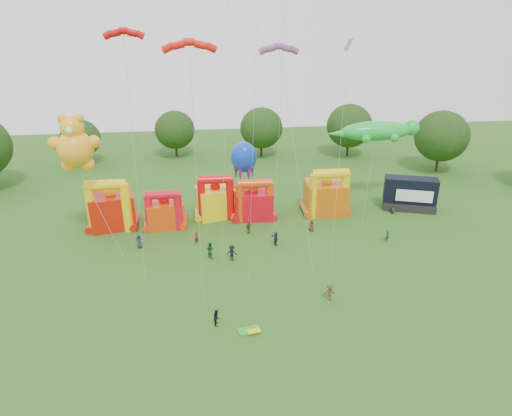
{
  "coord_description": "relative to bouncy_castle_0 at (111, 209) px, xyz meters",
  "views": [
    {
      "loc": [
        -3.44,
        -29.24,
        26.91
      ],
      "look_at": [
        2.36,
        18.0,
        6.01
      ],
      "focal_mm": 32.0,
      "sensor_mm": 36.0,
      "label": 1
    }
  ],
  "objects": [
    {
      "name": "spectator_0",
      "position": [
        4.11,
        -6.31,
        -1.83
      ],
      "size": [
        0.94,
        0.68,
        1.78
      ],
      "primitive_type": "imported",
      "rotation": [
        0.0,
        0.0,
        -0.13
      ],
      "color": "#24253D",
      "rests_on": "ground"
    },
    {
      "name": "bouncy_castle_4",
      "position": [
        29.39,
        1.21,
        -0.07
      ],
      "size": [
        5.85,
        4.76,
        7.01
      ],
      "color": "#D0590B",
      "rests_on": "ground"
    },
    {
      "name": "parafoil_kites",
      "position": [
        19.49,
        -10.89,
        9.24
      ],
      "size": [
        20.56,
        14.56,
        25.81
      ],
      "color": "red",
      "rests_on": "ground"
    },
    {
      "name": "folded_kite_bundle",
      "position": [
        15.74,
        -23.69,
        -2.58
      ],
      "size": [
        2.16,
        1.41,
        0.31
      ],
      "color": "green",
      "rests_on": "ground"
    },
    {
      "name": "spectator_2",
      "position": [
        12.62,
        -9.74,
        -1.73
      ],
      "size": [
        1.21,
        1.21,
        1.98
      ],
      "primitive_type": "imported",
      "rotation": [
        0.0,
        0.0,
        2.38
      ],
      "color": "#1B4522",
      "rests_on": "ground"
    },
    {
      "name": "gecko_kite",
      "position": [
        35.98,
        2.31,
        3.98
      ],
      "size": [
        13.78,
        9.66,
        12.33
      ],
      "color": "green",
      "rests_on": "ground"
    },
    {
      "name": "bouncy_castle_2",
      "position": [
        13.79,
        1.72,
        -0.24
      ],
      "size": [
        5.74,
        5.0,
        6.52
      ],
      "color": "yellow",
      "rests_on": "ground"
    },
    {
      "name": "diamond_kites",
      "position": [
        16.22,
        -12.25,
        13.83
      ],
      "size": [
        21.19,
        15.6,
        38.33
      ],
      "color": "red",
      "rests_on": "ground"
    },
    {
      "name": "tree_ring",
      "position": [
        14.47,
        -26.97,
        3.54
      ],
      "size": [
        126.12,
        128.25,
        12.07
      ],
      "color": "#352314",
      "rests_on": "ground"
    },
    {
      "name": "spectator_3",
      "position": [
        15.1,
        -10.69,
        -1.74
      ],
      "size": [
        1.39,
        0.99,
        1.95
      ],
      "primitive_type": "imported",
      "rotation": [
        0.0,
        0.0,
        2.92
      ],
      "color": "black",
      "rests_on": "ground"
    },
    {
      "name": "ground",
      "position": [
        15.68,
        -27.59,
        -2.72
      ],
      "size": [
        160.0,
        160.0,
        0.0
      ],
      "primitive_type": "plane",
      "color": "#2F5A19",
      "rests_on": "ground"
    },
    {
      "name": "spectator_6",
      "position": [
        26.03,
        -4.4,
        -1.94
      ],
      "size": [
        0.89,
        0.73,
        1.56
      ],
      "primitive_type": "imported",
      "rotation": [
        0.0,
        0.0,
        5.93
      ],
      "color": "#5A1E19",
      "rests_on": "ground"
    },
    {
      "name": "spectator_9",
      "position": [
        24.2,
        -19.78,
        -1.83
      ],
      "size": [
        1.22,
        0.8,
        1.78
      ],
      "primitive_type": "imported",
      "rotation": [
        0.0,
        0.0,
        3.01
      ],
      "color": "#3F3619",
      "rests_on": "ground"
    },
    {
      "name": "spectator_5",
      "position": [
        20.7,
        -7.65,
        -1.81
      ],
      "size": [
        0.93,
        1.76,
        1.81
      ],
      "primitive_type": "imported",
      "rotation": [
        0.0,
        0.0,
        4.96
      ],
      "color": "#26243C",
      "rests_on": "ground"
    },
    {
      "name": "spectator_8",
      "position": [
        12.84,
        -22.26,
        -1.92
      ],
      "size": [
        0.64,
        0.81,
        1.6
      ],
      "primitive_type": "imported",
      "rotation": [
        0.0,
        0.0,
        1.52
      ],
      "color": "black",
      "rests_on": "ground"
    },
    {
      "name": "bouncy_castle_3",
      "position": [
        19.0,
        0.74,
        -0.39
      ],
      "size": [
        5.25,
        4.26,
        6.13
      ],
      "color": "red",
      "rests_on": "ground"
    },
    {
      "name": "teddy_bear_kite",
      "position": [
        -0.86,
        -4.67,
        4.32
      ],
      "size": [
        7.86,
        7.32,
        15.99
      ],
      "color": "#FFA41C",
      "rests_on": "ground"
    },
    {
      "name": "spectator_4",
      "position": [
        17.77,
        -4.09,
        -1.81
      ],
      "size": [
        1.12,
        0.99,
        1.82
      ],
      "primitive_type": "imported",
      "rotation": [
        0.0,
        0.0,
        3.77
      ],
      "color": "#453E1B",
      "rests_on": "ground"
    },
    {
      "name": "bouncy_castle_1",
      "position": [
        6.92,
        -0.63,
        -0.59
      ],
      "size": [
        5.34,
        4.53,
        5.58
      ],
      "color": "#DF3E0C",
      "rests_on": "ground"
    },
    {
      "name": "bouncy_castle_0",
      "position": [
        0.0,
        0.0,
        0.0
      ],
      "size": [
        6.48,
        5.61,
        7.2
      ],
      "color": "red",
      "rests_on": "ground"
    },
    {
      "name": "spectator_7",
      "position": [
        34.72,
        -8.49,
        -1.9
      ],
      "size": [
        0.71,
        0.6,
        1.64
      ],
      "primitive_type": "imported",
      "rotation": [
        0.0,
        0.0,
        0.42
      ],
      "color": "#1B432E",
      "rests_on": "ground"
    },
    {
      "name": "spectator_1",
      "position": [
        11.04,
        -6.07,
        -1.94
      ],
      "size": [
        0.68,
        0.64,
        1.56
      ],
      "primitive_type": "imported",
      "rotation": [
        0.0,
        0.0,
        0.66
      ],
      "color": "maroon",
      "rests_on": "ground"
    },
    {
      "name": "stage_trailer",
      "position": [
        41.74,
        0.98,
        -0.41
      ],
      "size": [
        7.79,
        4.94,
        4.8
      ],
      "color": "black",
      "rests_on": "ground"
    },
    {
      "name": "octopus_kite",
      "position": [
        18.09,
        4.57,
        3.98
      ],
      "size": [
        3.67,
        8.88,
        9.87
      ],
      "color": "blue",
      "rests_on": "ground"
    }
  ]
}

